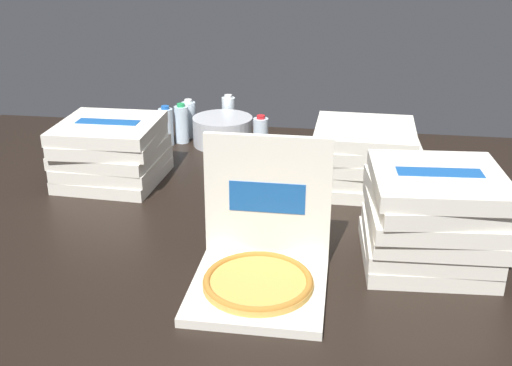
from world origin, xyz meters
name	(u,v)px	position (x,y,z in m)	size (l,w,h in m)	color
ground_plane	(242,232)	(0.00, 0.00, -0.01)	(3.20, 2.40, 0.02)	black
open_pizza_box	(261,257)	(0.11, -0.34, 0.09)	(0.39, 0.41, 0.42)	silver
pizza_stack_center_far	(365,157)	(0.43, 0.46, 0.13)	(0.42, 0.41, 0.26)	silver
pizza_stack_right_mid	(111,152)	(-0.62, 0.37, 0.13)	(0.42, 0.42, 0.26)	silver
pizza_stack_left_mid	(432,217)	(0.63, -0.12, 0.15)	(0.45, 0.44, 0.31)	silver
ice_bucket	(223,131)	(-0.25, 0.89, 0.07)	(0.29, 0.29, 0.14)	#B7BABF
water_bottle_0	(166,127)	(-0.52, 0.84, 0.09)	(0.07, 0.07, 0.20)	silver
water_bottle_1	(261,137)	(-0.04, 0.75, 0.09)	(0.07, 0.07, 0.20)	silver
water_bottle_2	(229,114)	(-0.26, 1.09, 0.09)	(0.07, 0.07, 0.20)	white
water_bottle_3	(189,119)	(-0.44, 0.97, 0.09)	(0.07, 0.07, 0.20)	silver
water_bottle_4	(182,124)	(-0.46, 0.89, 0.09)	(0.07, 0.07, 0.20)	silver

